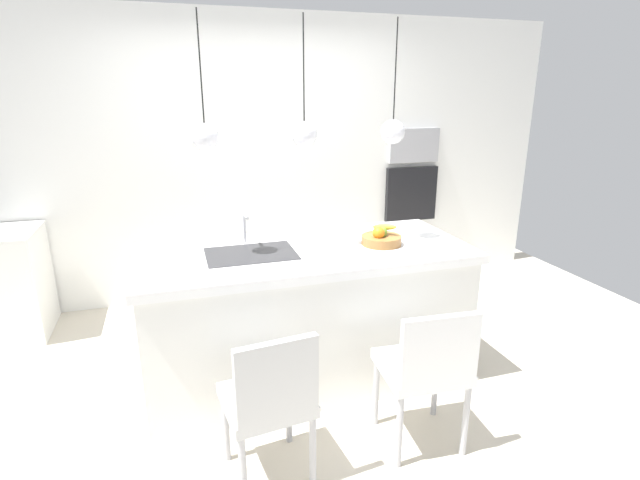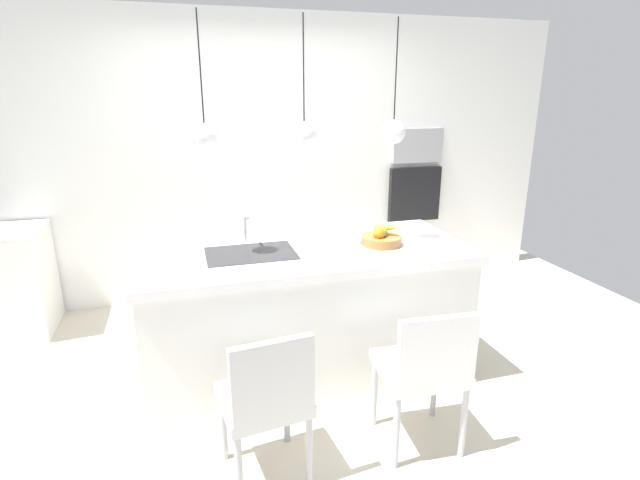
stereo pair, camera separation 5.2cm
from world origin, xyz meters
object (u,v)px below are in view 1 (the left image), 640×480
object	(u,v)px
microwave	(413,145)
chair_near	(270,398)
chair_middle	(427,367)
fruit_bowl	(381,238)
oven	(411,194)

from	to	relation	value
microwave	chair_near	xyz separation A→B (m)	(-2.01, -2.47, -0.90)
chair_near	chair_middle	bearing A→B (deg)	0.09
fruit_bowl	oven	world-z (taller)	oven
microwave	chair_middle	distance (m)	2.86
chair_near	microwave	bearing A→B (deg)	50.87
chair_near	chair_middle	size ratio (longest dim) A/B	0.99
microwave	chair_middle	bearing A→B (deg)	-115.09
chair_middle	chair_near	bearing A→B (deg)	-179.91
fruit_bowl	chair_middle	xyz separation A→B (m)	(-0.09, -0.83, -0.47)
chair_near	fruit_bowl	bearing A→B (deg)	41.37
fruit_bowl	microwave	xyz separation A→B (m)	(1.07, 1.64, 0.41)
oven	chair_middle	xyz separation A→B (m)	(-1.15, -2.47, -0.38)
chair_near	chair_middle	xyz separation A→B (m)	(0.85, 0.00, 0.02)
chair_near	chair_middle	distance (m)	0.85
fruit_bowl	microwave	bearing A→B (deg)	56.92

